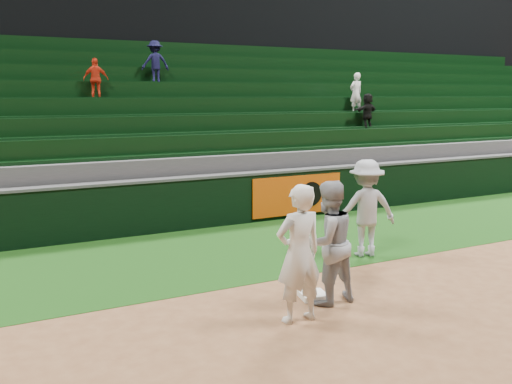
{
  "coord_description": "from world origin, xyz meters",
  "views": [
    {
      "loc": [
        -4.63,
        -7.24,
        3.15
      ],
      "look_at": [
        0.38,
        2.3,
        1.3
      ],
      "focal_mm": 40.0,
      "sensor_mm": 36.0,
      "label": 1
    }
  ],
  "objects_px": {
    "base_coach": "(366,208)",
    "first_baseman": "(299,254)",
    "baserunner": "(328,243)",
    "first_base": "(313,295)"
  },
  "relations": [
    {
      "from": "baserunner",
      "to": "base_coach",
      "type": "xyz_separation_m",
      "value": [
        2.13,
        1.77,
        0.02
      ]
    },
    {
      "from": "first_base",
      "to": "first_baseman",
      "type": "bearing_deg",
      "value": -136.07
    },
    {
      "from": "first_baseman",
      "to": "first_base",
      "type": "bearing_deg",
      "value": -137.14
    },
    {
      "from": "first_baseman",
      "to": "base_coach",
      "type": "height_order",
      "value": "first_baseman"
    },
    {
      "from": "first_baseman",
      "to": "baserunner",
      "type": "bearing_deg",
      "value": -152.97
    },
    {
      "from": "first_base",
      "to": "baserunner",
      "type": "xyz_separation_m",
      "value": [
        0.08,
        -0.25,
        0.9
      ]
    },
    {
      "from": "base_coach",
      "to": "first_baseman",
      "type": "bearing_deg",
      "value": 53.34
    },
    {
      "from": "first_baseman",
      "to": "base_coach",
      "type": "xyz_separation_m",
      "value": [
        2.9,
        2.18,
        -0.02
      ]
    },
    {
      "from": "baserunner",
      "to": "base_coach",
      "type": "bearing_deg",
      "value": -144.3
    },
    {
      "from": "first_base",
      "to": "first_baseman",
      "type": "height_order",
      "value": "first_baseman"
    }
  ]
}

